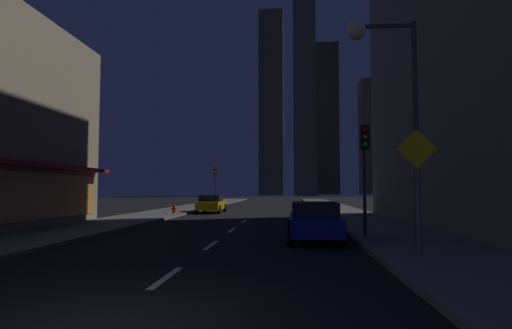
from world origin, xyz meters
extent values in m
cube|color=black|center=(0.00, 32.00, -0.05)|extent=(78.00, 136.00, 0.10)
cube|color=#605E59|center=(7.00, 32.00, 0.07)|extent=(4.00, 76.00, 0.15)
cube|color=#605E59|center=(-7.00, 32.00, 0.07)|extent=(4.00, 76.00, 0.15)
cube|color=silver|center=(0.00, 3.20, 0.01)|extent=(0.16, 2.20, 0.01)
cube|color=silver|center=(0.00, 8.40, 0.01)|extent=(0.16, 2.20, 0.01)
cube|color=silver|center=(0.00, 13.60, 0.01)|extent=(0.16, 2.20, 0.01)
cube|color=silver|center=(0.00, 18.80, 0.01)|extent=(0.16, 2.20, 0.01)
cube|color=#D88C3F|center=(-9.00, 10.54, 1.60)|extent=(0.10, 15.01, 2.20)
cube|color=maroon|center=(-8.60, 10.54, 3.00)|extent=(0.90, 15.61, 0.20)
cube|color=#534F3E|center=(-2.89, 127.16, 29.98)|extent=(7.86, 7.62, 59.96)
cube|color=#5C5745|center=(7.36, 113.42, 35.84)|extent=(6.29, 8.84, 71.69)
cube|color=#312F25|center=(16.89, 146.12, 27.63)|extent=(8.03, 8.84, 55.25)
cube|color=#4C4839|center=(31.79, 147.33, 21.04)|extent=(5.46, 8.41, 42.07)
cube|color=navy|center=(3.60, 9.83, 0.61)|extent=(1.80, 4.20, 0.65)
cube|color=black|center=(3.60, 9.63, 1.17)|extent=(1.64, 2.00, 0.55)
cylinder|color=black|center=(2.72, 11.23, 0.34)|extent=(0.22, 0.68, 0.68)
cylinder|color=black|center=(4.48, 11.23, 0.34)|extent=(0.22, 0.68, 0.68)
cylinder|color=black|center=(2.72, 8.43, 0.34)|extent=(0.22, 0.68, 0.68)
cylinder|color=black|center=(4.48, 8.43, 0.34)|extent=(0.22, 0.68, 0.68)
sphere|color=white|center=(3.05, 11.88, 0.67)|extent=(0.18, 0.18, 0.18)
sphere|color=white|center=(4.15, 11.88, 0.67)|extent=(0.18, 0.18, 0.18)
cube|color=gold|center=(-3.60, 27.46, 0.61)|extent=(1.80, 4.20, 0.65)
cube|color=black|center=(-3.60, 27.26, 1.17)|extent=(1.64, 2.00, 0.55)
cylinder|color=black|center=(-4.48, 28.86, 0.34)|extent=(0.22, 0.68, 0.68)
cylinder|color=black|center=(-2.72, 28.86, 0.34)|extent=(0.22, 0.68, 0.68)
cylinder|color=black|center=(-4.48, 26.06, 0.34)|extent=(0.22, 0.68, 0.68)
cylinder|color=black|center=(-2.72, 26.06, 0.34)|extent=(0.22, 0.68, 0.68)
sphere|color=white|center=(-4.15, 29.51, 0.67)|extent=(0.18, 0.18, 0.18)
sphere|color=white|center=(-3.05, 29.51, 0.67)|extent=(0.18, 0.18, 0.18)
cylinder|color=red|center=(-5.90, 24.56, 0.43)|extent=(0.22, 0.22, 0.55)
sphere|color=red|center=(-5.90, 24.56, 0.70)|extent=(0.21, 0.21, 0.21)
cylinder|color=red|center=(-5.90, 24.56, 0.18)|extent=(0.30, 0.30, 0.06)
cylinder|color=red|center=(-6.06, 24.56, 0.45)|extent=(0.10, 0.10, 0.10)
cylinder|color=red|center=(-5.74, 24.56, 0.45)|extent=(0.10, 0.10, 0.10)
cylinder|color=#2D2D2D|center=(5.50, 10.04, 2.25)|extent=(0.12, 0.12, 4.20)
cube|color=black|center=(5.50, 9.84, 3.85)|extent=(0.32, 0.24, 0.90)
sphere|color=red|center=(5.50, 9.71, 4.13)|extent=(0.18, 0.18, 0.18)
sphere|color=#F2B20C|center=(5.50, 9.71, 3.85)|extent=(0.18, 0.18, 0.18)
sphere|color=#19D833|center=(5.50, 9.71, 3.57)|extent=(0.18, 0.18, 0.18)
cylinder|color=#2D2D2D|center=(-5.50, 39.81, 2.25)|extent=(0.12, 0.12, 4.20)
cube|color=black|center=(-5.50, 39.61, 3.85)|extent=(0.32, 0.24, 0.90)
sphere|color=red|center=(-5.50, 39.48, 4.13)|extent=(0.18, 0.18, 0.18)
sphere|color=#F2B20C|center=(-5.50, 39.48, 3.85)|extent=(0.18, 0.18, 0.18)
sphere|color=#19D833|center=(-5.50, 39.48, 3.57)|extent=(0.18, 0.18, 0.18)
cylinder|color=#38383D|center=(6.20, 5.98, 3.40)|extent=(0.16, 0.16, 6.50)
cylinder|color=#38383D|center=(5.40, 5.98, 6.55)|extent=(1.60, 0.12, 0.12)
sphere|color=#FCF7CC|center=(4.60, 5.98, 6.45)|extent=(0.56, 0.56, 0.56)
cylinder|color=slate|center=(5.60, 4.00, 1.35)|extent=(0.08, 0.08, 2.40)
cube|color=yellow|center=(5.60, 3.97, 2.85)|extent=(0.91, 0.03, 0.91)
camera|label=1|loc=(2.66, -5.69, 1.93)|focal=28.86mm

